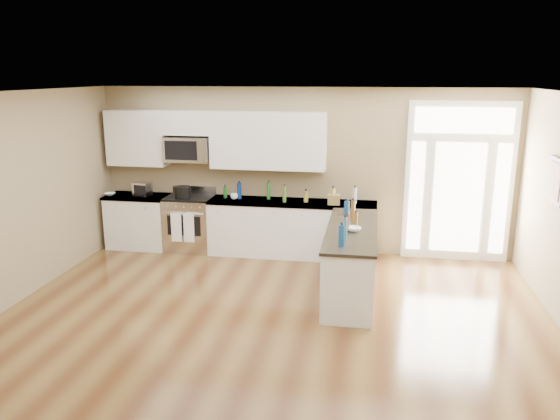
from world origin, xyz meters
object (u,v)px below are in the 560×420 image
(kitchen_range, at_px, (190,223))
(toaster_oven, at_px, (142,189))
(stockpot, at_px, (183,192))
(peninsula_cabinet, at_px, (351,262))

(kitchen_range, xyz_separation_m, toaster_oven, (-0.84, -0.03, 0.58))
(stockpot, bearing_deg, peninsula_cabinet, -24.82)
(stockpot, bearing_deg, toaster_oven, 175.21)
(peninsula_cabinet, distance_m, kitchen_range, 3.20)
(peninsula_cabinet, bearing_deg, toaster_oven, 158.94)
(peninsula_cabinet, relative_size, kitchen_range, 2.15)
(stockpot, bearing_deg, kitchen_range, 48.55)
(peninsula_cabinet, height_order, kitchen_range, kitchen_range)
(peninsula_cabinet, xyz_separation_m, kitchen_range, (-2.85, 1.45, 0.04))
(toaster_oven, bearing_deg, peninsula_cabinet, -10.22)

